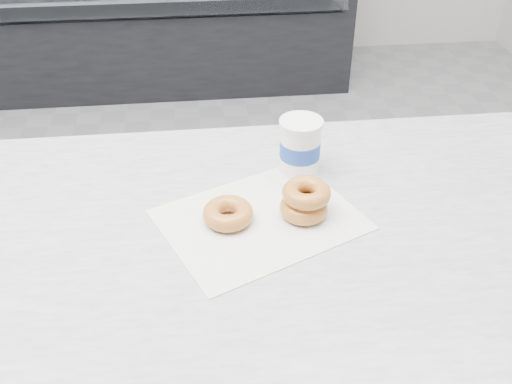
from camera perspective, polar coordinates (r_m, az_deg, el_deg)
The scene contains 6 objects.
ground at distance 2.09m, azimuth -12.17°, elevation -13.26°, with size 5.00×5.00×0.00m, color gray.
display_case at distance 3.66m, azimuth -11.01°, elevation 18.23°, with size 2.40×0.74×1.25m.
wax_paper at distance 1.04m, azimuth 0.43°, elevation -2.77°, with size 0.34×0.26×0.00m, color silver.
donut_single at distance 1.02m, azimuth -2.81°, elevation -2.15°, with size 0.09×0.09×0.03m, color #CD8238.
donut_stack at distance 1.03m, azimuth 4.93°, elevation -0.84°, with size 0.10×0.10×0.06m.
coffee_cup at distance 1.14m, azimuth 4.43°, elevation 4.64°, with size 0.10×0.10×0.12m.
Camera 1 is at (0.28, -1.38, 1.54)m, focal length 40.00 mm.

